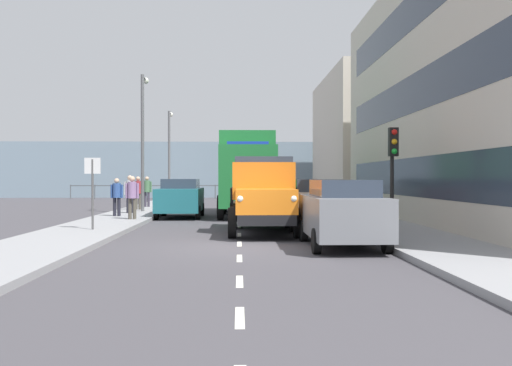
{
  "coord_description": "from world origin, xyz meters",
  "views": [
    {
      "loc": [
        0.01,
        14.18,
        1.77
      ],
      "look_at": [
        -0.72,
        -9.4,
        1.55
      ],
      "focal_mm": 38.82,
      "sensor_mm": 36.0,
      "label": 1
    }
  ],
  "objects_px": {
    "car_grey_kerbside_near": "(342,212)",
    "car_silver_kerbside_3": "(286,193)",
    "pedestrian_couple_a": "(147,189)",
    "lamp_post_far": "(169,147)",
    "car_teal_oppositeside_0": "(180,197)",
    "lorry_cargo_green": "(247,171)",
    "lamp_post_promenade": "(143,130)",
    "truck_vintage_orange": "(263,197)",
    "car_white_kerbside_1": "(314,203)",
    "car_maroon_kerbside_2": "(298,197)",
    "pedestrian_strolling": "(132,194)",
    "pedestrian_with_bag": "(117,194)",
    "pedestrian_near_railing": "(130,191)",
    "pedestrian_in_dark_coat": "(138,190)",
    "traffic_light_near": "(393,156)",
    "street_sign": "(93,181)"
  },
  "relations": [
    {
      "from": "car_grey_kerbside_near",
      "to": "car_white_kerbside_1",
      "type": "distance_m",
      "value": 5.24
    },
    {
      "from": "truck_vintage_orange",
      "to": "car_grey_kerbside_near",
      "type": "relative_size",
      "value": 1.37
    },
    {
      "from": "pedestrian_with_bag",
      "to": "pedestrian_near_railing",
      "type": "distance_m",
      "value": 2.06
    },
    {
      "from": "car_teal_oppositeside_0",
      "to": "car_grey_kerbside_near",
      "type": "bearing_deg",
      "value": 116.14
    },
    {
      "from": "lorry_cargo_green",
      "to": "street_sign",
      "type": "relative_size",
      "value": 3.65
    },
    {
      "from": "truck_vintage_orange",
      "to": "street_sign",
      "type": "bearing_deg",
      "value": -0.16
    },
    {
      "from": "car_white_kerbside_1",
      "to": "pedestrian_couple_a",
      "type": "bearing_deg",
      "value": -56.69
    },
    {
      "from": "lamp_post_promenade",
      "to": "car_silver_kerbside_3",
      "type": "bearing_deg",
      "value": -154.02
    },
    {
      "from": "car_silver_kerbside_3",
      "to": "pedestrian_in_dark_coat",
      "type": "xyz_separation_m",
      "value": [
        7.79,
        2.35,
        0.25
      ]
    },
    {
      "from": "pedestrian_near_railing",
      "to": "pedestrian_in_dark_coat",
      "type": "xyz_separation_m",
      "value": [
        0.13,
        -2.79,
        -0.03
      ]
    },
    {
      "from": "pedestrian_strolling",
      "to": "pedestrian_near_railing",
      "type": "height_order",
      "value": "pedestrian_near_railing"
    },
    {
      "from": "pedestrian_in_dark_coat",
      "to": "traffic_light_near",
      "type": "xyz_separation_m",
      "value": [
        -10.02,
        11.12,
        1.33
      ]
    },
    {
      "from": "truck_vintage_orange",
      "to": "lamp_post_promenade",
      "type": "relative_size",
      "value": 0.85
    },
    {
      "from": "car_white_kerbside_1",
      "to": "lorry_cargo_green",
      "type": "bearing_deg",
      "value": -71.83
    },
    {
      "from": "car_white_kerbside_1",
      "to": "traffic_light_near",
      "type": "xyz_separation_m",
      "value": [
        -2.23,
        1.97,
        1.58
      ]
    },
    {
      "from": "car_teal_oppositeside_0",
      "to": "traffic_light_near",
      "type": "xyz_separation_m",
      "value": [
        -7.46,
        7.41,
        1.58
      ]
    },
    {
      "from": "pedestrian_strolling",
      "to": "street_sign",
      "type": "height_order",
      "value": "street_sign"
    },
    {
      "from": "pedestrian_in_dark_coat",
      "to": "lamp_post_far",
      "type": "height_order",
      "value": "lamp_post_far"
    },
    {
      "from": "pedestrian_with_bag",
      "to": "traffic_light_near",
      "type": "distance_m",
      "value": 11.91
    },
    {
      "from": "pedestrian_with_bag",
      "to": "lamp_post_far",
      "type": "relative_size",
      "value": 0.26
    },
    {
      "from": "traffic_light_near",
      "to": "car_teal_oppositeside_0",
      "type": "bearing_deg",
      "value": -44.8
    },
    {
      "from": "lorry_cargo_green",
      "to": "pedestrian_near_railing",
      "type": "relative_size",
      "value": 4.73
    },
    {
      "from": "lorry_cargo_green",
      "to": "lamp_post_promenade",
      "type": "xyz_separation_m",
      "value": [
        5.06,
        -1.05,
        2.02
      ]
    },
    {
      "from": "truck_vintage_orange",
      "to": "car_teal_oppositeside_0",
      "type": "distance_m",
      "value": 7.98
    },
    {
      "from": "truck_vintage_orange",
      "to": "traffic_light_near",
      "type": "relative_size",
      "value": 1.76
    },
    {
      "from": "traffic_light_near",
      "to": "lamp_post_far",
      "type": "relative_size",
      "value": 0.51
    },
    {
      "from": "truck_vintage_orange",
      "to": "car_white_kerbside_1",
      "type": "distance_m",
      "value": 2.6
    },
    {
      "from": "car_maroon_kerbside_2",
      "to": "pedestrian_strolling",
      "type": "bearing_deg",
      "value": 23.06
    },
    {
      "from": "car_white_kerbside_1",
      "to": "pedestrian_with_bag",
      "type": "xyz_separation_m",
      "value": [
        7.81,
        -4.3,
        0.19
      ]
    },
    {
      "from": "lamp_post_far",
      "to": "street_sign",
      "type": "height_order",
      "value": "lamp_post_far"
    },
    {
      "from": "car_silver_kerbside_3",
      "to": "lamp_post_far",
      "type": "bearing_deg",
      "value": -45.49
    },
    {
      "from": "pedestrian_couple_a",
      "to": "lamp_post_far",
      "type": "relative_size",
      "value": 0.27
    },
    {
      "from": "street_sign",
      "to": "truck_vintage_orange",
      "type": "bearing_deg",
      "value": 179.84
    },
    {
      "from": "lamp_post_far",
      "to": "lamp_post_promenade",
      "type": "bearing_deg",
      "value": 90.56
    },
    {
      "from": "pedestrian_strolling",
      "to": "pedestrian_in_dark_coat",
      "type": "distance_m",
      "value": 6.69
    },
    {
      "from": "car_grey_kerbside_near",
      "to": "car_teal_oppositeside_0",
      "type": "distance_m",
      "value": 11.89
    },
    {
      "from": "lorry_cargo_green",
      "to": "pedestrian_couple_a",
      "type": "distance_m",
      "value": 7.49
    },
    {
      "from": "pedestrian_near_railing",
      "to": "lamp_post_promenade",
      "type": "bearing_deg",
      "value": -102.07
    },
    {
      "from": "car_teal_oppositeside_0",
      "to": "pedestrian_in_dark_coat",
      "type": "bearing_deg",
      "value": -55.44
    },
    {
      "from": "car_grey_kerbside_near",
      "to": "car_silver_kerbside_3",
      "type": "distance_m",
      "value": 16.73
    },
    {
      "from": "truck_vintage_orange",
      "to": "pedestrian_in_dark_coat",
      "type": "bearing_deg",
      "value": -61.54
    },
    {
      "from": "car_grey_kerbside_near",
      "to": "pedestrian_strolling",
      "type": "xyz_separation_m",
      "value": [
        6.82,
        -7.77,
        0.25
      ]
    },
    {
      "from": "car_white_kerbside_1",
      "to": "car_teal_oppositeside_0",
      "type": "height_order",
      "value": "same"
    },
    {
      "from": "car_silver_kerbside_3",
      "to": "pedestrian_in_dark_coat",
      "type": "relative_size",
      "value": 2.67
    },
    {
      "from": "pedestrian_near_railing",
      "to": "lamp_post_far",
      "type": "distance_m",
      "value": 12.99
    },
    {
      "from": "car_silver_kerbside_3",
      "to": "car_teal_oppositeside_0",
      "type": "distance_m",
      "value": 8.01
    },
    {
      "from": "car_maroon_kerbside_2",
      "to": "pedestrian_with_bag",
      "type": "bearing_deg",
      "value": 8.25
    },
    {
      "from": "car_white_kerbside_1",
      "to": "truck_vintage_orange",
      "type": "bearing_deg",
      "value": 43.85
    },
    {
      "from": "pedestrian_couple_a",
      "to": "pedestrian_in_dark_coat",
      "type": "bearing_deg",
      "value": 89.9
    },
    {
      "from": "lorry_cargo_green",
      "to": "lamp_post_promenade",
      "type": "relative_size",
      "value": 1.23
    }
  ]
}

